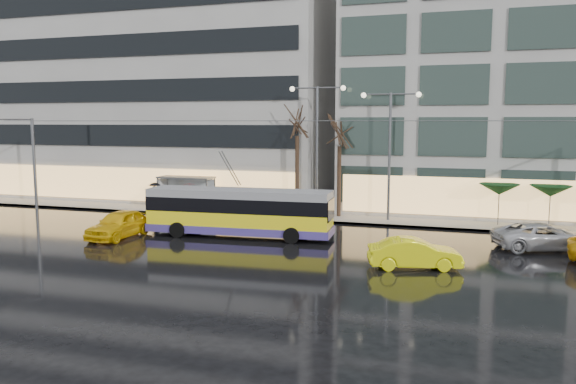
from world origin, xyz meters
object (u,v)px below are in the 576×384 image
at_px(trolleybus, 239,214).
at_px(taxi_a, 120,224).
at_px(street_lamp_near, 317,133).
at_px(bus_shelter, 183,186).

distance_m(trolleybus, taxi_a, 7.01).
bearing_deg(street_lamp_near, trolleybus, -110.04).
xyz_separation_m(trolleybus, taxi_a, (-6.57, -2.39, -0.57)).
height_order(trolleybus, street_lamp_near, street_lamp_near).
relative_size(bus_shelter, street_lamp_near, 0.47).
height_order(bus_shelter, taxi_a, bus_shelter).
bearing_deg(street_lamp_near, taxi_a, -133.15).
xyz_separation_m(trolleybus, bus_shelter, (-7.62, 7.45, 0.58)).
bearing_deg(trolleybus, bus_shelter, 135.67).
height_order(trolleybus, taxi_a, trolleybus).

